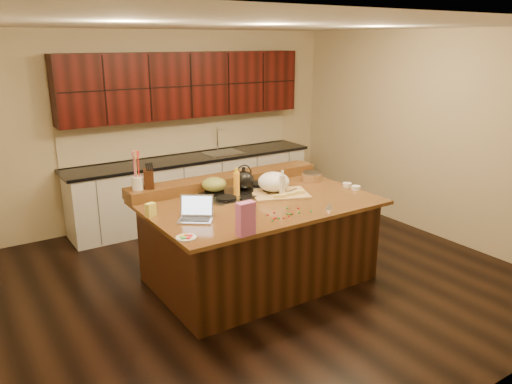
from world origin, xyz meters
TOP-DOWN VIEW (x-y plane):
  - room at (0.00, 0.00)m, footprint 5.52×5.02m
  - island at (0.00, 0.00)m, footprint 2.40×1.60m
  - back_ledge at (0.00, 0.70)m, footprint 2.40×0.30m
  - cooktop at (0.00, 0.30)m, footprint 0.92×0.52m
  - back_counter at (0.30, 2.23)m, footprint 3.70×0.66m
  - kettle at (0.00, 0.30)m, footprint 0.30×0.30m
  - green_bowl at (-0.30, 0.43)m, footprint 0.31×0.31m
  - laptop at (-0.82, -0.16)m, footprint 0.41×0.39m
  - oil_bottle at (-0.13, 0.24)m, footprint 0.09×0.09m
  - vinegar_bottle at (0.27, -0.05)m, footprint 0.08×0.08m
  - wooden_tray at (0.28, 0.09)m, footprint 0.72×0.63m
  - ramekin_a at (1.15, -0.28)m, footprint 0.12×0.12m
  - ramekin_b at (1.15, -0.13)m, footprint 0.13×0.13m
  - ramekin_c at (0.93, 0.35)m, footprint 0.11×0.11m
  - strainer_bowl at (0.96, 0.29)m, footprint 0.26×0.26m
  - kitchen_timer at (0.44, -0.63)m, footprint 0.09×0.09m
  - pink_bag at (-0.64, -0.76)m, footprint 0.17×0.10m
  - candy_plate at (-1.11, -0.55)m, footprint 0.24×0.24m
  - package_box at (-1.15, 0.15)m, footprint 0.11×0.09m
  - utensil_crock at (-1.07, 0.70)m, footprint 0.12×0.12m
  - knife_block at (-0.95, 0.70)m, footprint 0.15×0.19m
  - gumdrop_0 at (0.18, -0.46)m, footprint 0.02×0.02m
  - gumdrop_1 at (-0.16, -0.59)m, footprint 0.02×0.02m
  - gumdrop_2 at (-0.19, -0.45)m, footprint 0.02×0.02m
  - gumdrop_3 at (0.01, -0.56)m, footprint 0.02×0.02m
  - gumdrop_4 at (-0.17, -0.57)m, footprint 0.02×0.02m
  - gumdrop_5 at (-0.25, -0.62)m, footprint 0.02×0.02m
  - gumdrop_6 at (-0.21, -0.58)m, footprint 0.02×0.02m
  - gumdrop_7 at (-0.02, -0.54)m, footprint 0.02×0.02m
  - gumdrop_8 at (0.03, -0.55)m, footprint 0.02×0.02m
  - gumdrop_9 at (0.09, -0.39)m, footprint 0.02×0.02m
  - gumdrop_10 at (-0.10, -0.43)m, footprint 0.02×0.02m
  - gumdrop_11 at (0.23, -0.60)m, footprint 0.02×0.02m
  - gumdrop_12 at (-0.12, -0.61)m, footprint 0.02×0.02m
  - gumdrop_13 at (0.10, -0.57)m, footprint 0.02×0.02m
  - gumdrop_14 at (-0.05, -0.60)m, footprint 0.02×0.02m

SIDE VIEW (x-z plane):
  - island at x=0.00m, z-range 0.00..0.92m
  - candy_plate at x=-1.11m, z-range 0.92..0.93m
  - gumdrop_0 at x=0.18m, z-range 0.92..0.94m
  - gumdrop_1 at x=-0.16m, z-range 0.92..0.94m
  - gumdrop_2 at x=-0.19m, z-range 0.92..0.94m
  - gumdrop_3 at x=0.01m, z-range 0.92..0.94m
  - gumdrop_4 at x=-0.17m, z-range 0.92..0.94m
  - gumdrop_5 at x=-0.25m, z-range 0.92..0.94m
  - gumdrop_6 at x=-0.21m, z-range 0.92..0.94m
  - gumdrop_7 at x=-0.02m, z-range 0.92..0.94m
  - gumdrop_8 at x=0.03m, z-range 0.92..0.94m
  - gumdrop_9 at x=0.09m, z-range 0.92..0.94m
  - gumdrop_10 at x=-0.10m, z-range 0.92..0.94m
  - gumdrop_11 at x=0.23m, z-range 0.92..0.94m
  - gumdrop_12 at x=-0.12m, z-range 0.92..0.94m
  - gumdrop_13 at x=0.10m, z-range 0.92..0.94m
  - gumdrop_14 at x=-0.05m, z-range 0.92..0.94m
  - cooktop at x=0.00m, z-range 0.91..0.96m
  - ramekin_a at x=1.15m, z-range 0.92..0.96m
  - ramekin_b at x=1.15m, z-range 0.92..0.96m
  - ramekin_c at x=0.93m, z-range 0.92..0.96m
  - kitchen_timer at x=0.44m, z-range 0.92..0.99m
  - strainer_bowl at x=0.96m, z-range 0.92..1.01m
  - laptop at x=-0.82m, z-range 0.87..1.09m
  - back_ledge at x=0.00m, z-range 0.92..1.04m
  - back_counter at x=0.30m, z-range -0.22..2.18m
  - package_box at x=-1.15m, z-range 0.92..1.05m
  - wooden_tray at x=0.28m, z-range 0.91..1.15m
  - green_bowl at x=-0.30m, z-range 0.97..1.12m
  - vinegar_bottle at x=0.27m, z-range 0.92..1.17m
  - oil_bottle at x=-0.13m, z-range 0.92..1.19m
  - pink_bag at x=-0.64m, z-range 0.92..1.22m
  - kettle at x=0.00m, z-range 0.97..1.18m
  - utensil_crock at x=-1.07m, z-range 1.04..1.18m
  - knife_block at x=-0.95m, z-range 1.04..1.24m
  - room at x=0.00m, z-range -0.01..2.71m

